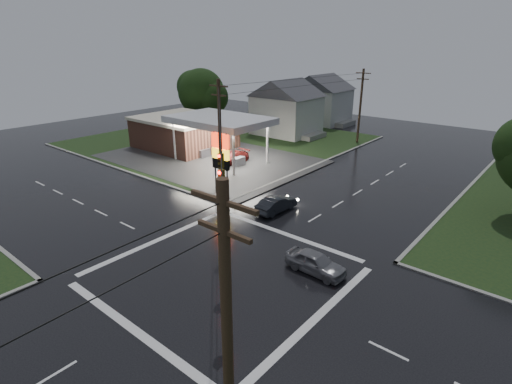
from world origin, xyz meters
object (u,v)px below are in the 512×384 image
Objects in this scene: utility_pole_se at (228,354)px; house_near at (287,107)px; utility_pole_n at (360,105)px; car_north at (276,204)px; utility_pole_nw at (220,139)px; tree_nw_behind at (202,92)px; car_crossing at (316,262)px; pylon_sign at (221,153)px; house_far at (321,98)px; gas_station at (189,131)px; car_pump at (232,158)px.

utility_pole_se is 54.77m from house_near.
utility_pole_n is 2.48× the size of car_north.
tree_nw_behind is (-24.34, 20.49, 0.46)m from utility_pole_nw.
utility_pole_nw is 15.93m from car_crossing.
house_far is at bearing 106.98° from pylon_sign.
utility_pole_n is (0.00, 28.50, -0.25)m from utility_pole_nw.
house_near is at bearing 113.37° from utility_pole_nw.
house_near is at bearing 73.83° from gas_station.
gas_station reaches higher than car_crossing.
car_pump is (4.53, -17.70, -3.69)m from house_near.
utility_pole_se reaches higher than tree_nw_behind.
gas_station is at bearing -51.58° from tree_nw_behind.
utility_pole_se is 1.00× the size of house_near.
car_north is (7.12, -0.46, -3.31)m from pylon_sign.
house_near is (-10.45, 25.50, 0.39)m from pylon_sign.
utility_pole_se is at bearing -42.34° from tree_nw_behind.
pylon_sign is at bearing 135.00° from utility_pole_nw.
utility_pole_se reaches higher than gas_station.
tree_nw_behind is (-23.34, 19.49, 2.17)m from pylon_sign.
pylon_sign is 0.60× the size of tree_nw_behind.
utility_pole_se is at bearing -45.00° from pylon_sign.
utility_pole_n is 25.63m from tree_nw_behind.
pylon_sign reaches higher than car_crossing.
utility_pole_nw is 1.00× the size of house_near.
house_far is (-31.45, 57.50, -1.32)m from utility_pole_se.
house_far is at bearing -61.16° from car_north.
house_near is 2.61× the size of car_north.
house_far is at bearing 32.45° from car_crossing.
utility_pole_se is at bearing -157.84° from car_crossing.
car_north is (30.46, -19.95, -5.48)m from tree_nw_behind.
car_pump is at bearing 133.00° from utility_pole_se.
house_near reaches higher than pylon_sign.
tree_nw_behind is at bearing 139.90° from utility_pole_nw.
utility_pole_se is (35.18, -29.20, 3.17)m from gas_station.
pylon_sign is at bearing -0.91° from car_north.
car_pump is at bearing -29.57° from car_north.
car_north is at bearing -33.23° from tree_nw_behind.
house_far is at bearing 101.65° from car_pump.
utility_pole_n reaches higher than house_far.
utility_pole_se is (19.00, -19.00, 0.00)m from utility_pole_nw.
tree_nw_behind is at bearing -30.46° from car_north.
utility_pole_nw is at bearing -32.23° from gas_station.
tree_nw_behind is at bearing 140.13° from pylon_sign.
pylon_sign is 1.21× the size of car_pump.
gas_station is at bearing 147.77° from utility_pole_nw.
utility_pole_se is at bearing -61.32° from house_far.
tree_nw_behind is (-8.17, 10.29, 3.63)m from gas_station.
pylon_sign is 30.49m from tree_nw_behind.
tree_nw_behind is at bearing 147.22° from car_pump.
gas_station is at bearing 140.30° from utility_pole_se.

